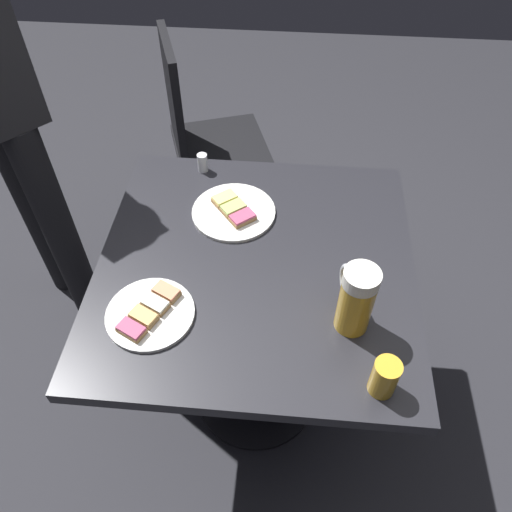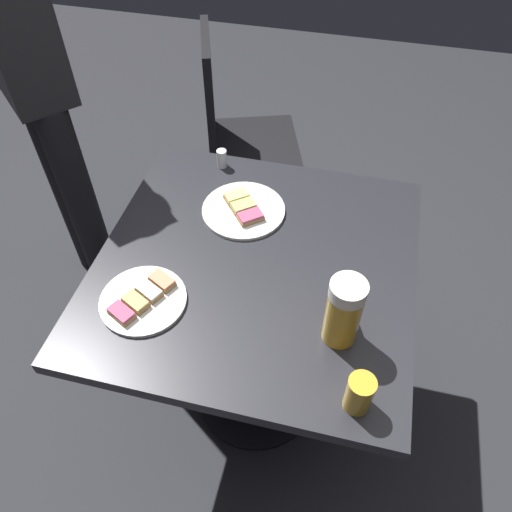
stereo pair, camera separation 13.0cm
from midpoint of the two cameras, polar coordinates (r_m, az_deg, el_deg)
ground_plane at (r=1.94m, az=1.98°, el=-15.35°), size 6.00×6.00×0.00m
cafe_table at (r=1.42m, az=2.61°, el=-4.51°), size 0.83×0.83×0.75m
plate_near at (r=1.44m, az=1.16°, el=5.22°), size 0.24×0.24×0.03m
plate_far at (r=1.24m, az=-9.85°, el=-5.05°), size 0.21×0.21×0.03m
beer_mug at (r=1.13m, az=13.17°, el=-6.20°), size 0.08×0.14×0.19m
beer_glass_small at (r=1.09m, az=15.17°, el=-15.10°), size 0.06×0.06×0.10m
salt_shaker at (r=1.58m, az=-1.54°, el=10.93°), size 0.03×0.03×0.06m
cafe_chair at (r=2.15m, az=-0.54°, el=14.01°), size 0.48×0.48×0.93m
patron_standing at (r=1.74m, az=-22.36°, el=18.57°), size 0.36×0.35×1.67m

